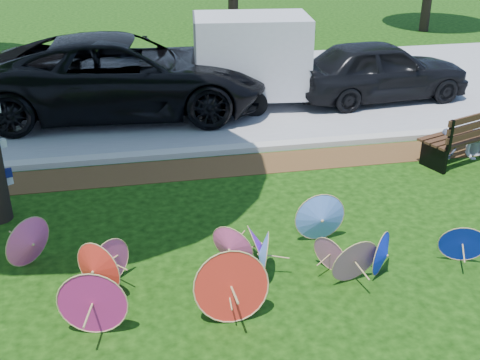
# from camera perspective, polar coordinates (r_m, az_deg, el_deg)

# --- Properties ---
(ground) EXTENTS (90.00, 90.00, 0.00)m
(ground) POSITION_cam_1_polar(r_m,az_deg,el_deg) (7.90, -0.77, -12.44)
(ground) COLOR black
(ground) RESTS_ON ground
(mulch_strip) EXTENTS (90.00, 1.00, 0.01)m
(mulch_strip) POSITION_cam_1_polar(r_m,az_deg,el_deg) (11.74, -4.76, 1.03)
(mulch_strip) COLOR #472D16
(mulch_strip) RESTS_ON ground
(curb) EXTENTS (90.00, 0.30, 0.12)m
(curb) POSITION_cam_1_polar(r_m,az_deg,el_deg) (12.35, -5.16, 2.59)
(curb) COLOR #B7B5AD
(curb) RESTS_ON ground
(street) EXTENTS (90.00, 8.00, 0.01)m
(street) POSITION_cam_1_polar(r_m,az_deg,el_deg) (16.26, -6.83, 8.02)
(street) COLOR gray
(street) RESTS_ON ground
(parasol_pile) EXTENTS (6.78, 2.17, 0.97)m
(parasol_pile) POSITION_cam_1_polar(r_m,az_deg,el_deg) (8.18, -1.12, -7.65)
(parasol_pile) COLOR #1028ED
(parasol_pile) RESTS_ON ground
(black_van) EXTENTS (6.98, 3.61, 1.88)m
(black_van) POSITION_cam_1_polar(r_m,az_deg,el_deg) (14.77, -10.95, 9.72)
(black_van) COLOR black
(black_van) RESTS_ON ground
(dark_pickup) EXTENTS (4.66, 2.19, 1.54)m
(dark_pickup) POSITION_cam_1_polar(r_m,az_deg,el_deg) (16.00, 13.13, 10.11)
(dark_pickup) COLOR black
(dark_pickup) RESTS_ON ground
(cargo_trailer) EXTENTS (2.91, 2.02, 2.51)m
(cargo_trailer) POSITION_cam_1_polar(r_m,az_deg,el_deg) (15.08, 1.11, 11.75)
(cargo_trailer) COLOR silver
(cargo_trailer) RESTS_ON ground
(park_bench) EXTENTS (2.21, 1.46, 1.08)m
(park_bench) POSITION_cam_1_polar(r_m,az_deg,el_deg) (12.82, 20.62, 4.19)
(park_bench) COLOR black
(park_bench) RESTS_ON ground
(person_left) EXTENTS (0.47, 0.33, 1.20)m
(person_left) POSITION_cam_1_polar(r_m,az_deg,el_deg) (12.67, 19.19, 4.45)
(person_left) COLOR #353948
(person_left) RESTS_ON ground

